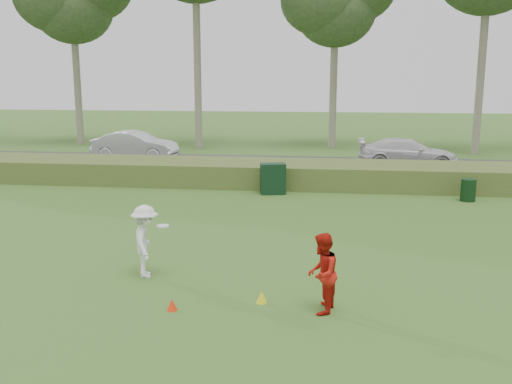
# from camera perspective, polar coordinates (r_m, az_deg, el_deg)

# --- Properties ---
(ground) EXTENTS (120.00, 120.00, 0.00)m
(ground) POSITION_cam_1_polar(r_m,az_deg,el_deg) (11.72, -2.60, -10.15)
(ground) COLOR #325E1F
(ground) RESTS_ON ground
(reed_strip) EXTENTS (80.00, 3.00, 0.90)m
(reed_strip) POSITION_cam_1_polar(r_m,az_deg,el_deg) (23.13, 2.59, 1.86)
(reed_strip) COLOR #455B24
(reed_strip) RESTS_ON ground
(park_road) EXTENTS (80.00, 6.00, 0.06)m
(park_road) POSITION_cam_1_polar(r_m,az_deg,el_deg) (28.12, 3.47, 2.71)
(park_road) COLOR #2D2D2D
(park_road) RESTS_ON ground
(tree_4) EXTENTS (6.24, 6.24, 11.50)m
(tree_4) POSITION_cam_1_polar(r_m,az_deg,el_deg) (35.48, 7.96, 18.33)
(tree_4) COLOR gray
(tree_4) RESTS_ON ground
(player_white) EXTENTS (0.96, 1.16, 1.60)m
(player_white) POSITION_cam_1_polar(r_m,az_deg,el_deg) (12.68, -11.00, -4.85)
(player_white) COLOR white
(player_white) RESTS_ON ground
(player_red) EXTENTS (0.70, 0.83, 1.52)m
(player_red) POSITION_cam_1_polar(r_m,az_deg,el_deg) (10.67, 6.61, -8.09)
(player_red) COLOR red
(player_red) RESTS_ON ground
(cone_orange) EXTENTS (0.20, 0.20, 0.22)m
(cone_orange) POSITION_cam_1_polar(r_m,az_deg,el_deg) (11.03, -8.39, -11.07)
(cone_orange) COLOR red
(cone_orange) RESTS_ON ground
(cone_yellow) EXTENTS (0.22, 0.22, 0.24)m
(cone_yellow) POSITION_cam_1_polar(r_m,az_deg,el_deg) (11.25, 0.57, -10.44)
(cone_yellow) COLOR yellow
(cone_yellow) RESTS_ON ground
(utility_cabinet) EXTENTS (1.02, 0.77, 1.14)m
(utility_cabinet) POSITION_cam_1_polar(r_m,az_deg,el_deg) (21.24, 1.70, 1.34)
(utility_cabinet) COLOR black
(utility_cabinet) RESTS_ON ground
(trash_bin) EXTENTS (0.58, 0.58, 0.78)m
(trash_bin) POSITION_cam_1_polar(r_m,az_deg,el_deg) (21.37, 20.46, 0.18)
(trash_bin) COLOR black
(trash_bin) RESTS_ON ground
(car_mid) EXTENTS (4.52, 1.87, 1.46)m
(car_mid) POSITION_cam_1_polar(r_m,az_deg,el_deg) (30.41, -11.99, 4.59)
(car_mid) COLOR silver
(car_mid) RESTS_ON park_road
(car_right) EXTENTS (4.70, 2.00, 1.35)m
(car_right) POSITION_cam_1_polar(r_m,az_deg,el_deg) (28.13, 14.89, 3.80)
(car_right) COLOR silver
(car_right) RESTS_ON park_road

